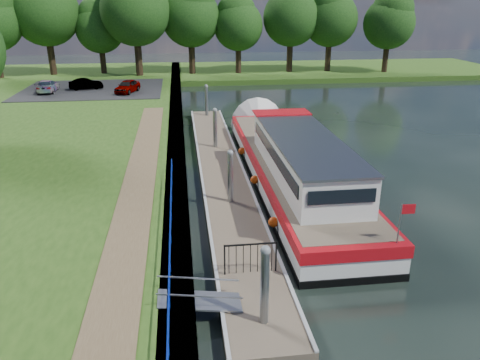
{
  "coord_description": "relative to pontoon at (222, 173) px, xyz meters",
  "views": [
    {
      "loc": [
        -2.17,
        -11.76,
        9.3
      ],
      "look_at": [
        0.47,
        8.65,
        1.4
      ],
      "focal_mm": 35.0,
      "sensor_mm": 36.0,
      "label": 1
    }
  ],
  "objects": [
    {
      "name": "carpark",
      "position": [
        -11.0,
        25.0,
        0.62
      ],
      "size": [
        14.0,
        12.0,
        0.06
      ],
      "primitive_type": "cube",
      "color": "black",
      "rests_on": "riverbank"
    },
    {
      "name": "far_bank",
      "position": [
        12.0,
        39.0,
        0.12
      ],
      "size": [
        60.0,
        18.0,
        0.6
      ],
      "primitive_type": "cube",
      "color": "#2A4D16",
      "rests_on": "ground"
    },
    {
      "name": "car_c",
      "position": [
        -15.11,
        23.77,
        1.25
      ],
      "size": [
        1.85,
        4.18,
        1.19
      ],
      "primitive_type": "imported",
      "rotation": [
        0.0,
        0.0,
        3.19
      ],
      "color": "#999999",
      "rests_on": "carpark"
    },
    {
      "name": "mooring_piles",
      "position": [
        0.0,
        0.0,
        1.1
      ],
      "size": [
        0.3,
        27.3,
        3.55
      ],
      "color": "gray",
      "rests_on": "ground"
    },
    {
      "name": "car_a",
      "position": [
        -7.23,
        22.4,
        1.27
      ],
      "size": [
        2.55,
        3.91,
        1.24
      ],
      "primitive_type": "imported",
      "rotation": [
        0.0,
        0.0,
        -0.33
      ],
      "color": "#999999",
      "rests_on": "carpark"
    },
    {
      "name": "footpath",
      "position": [
        -4.4,
        -5.0,
        0.62
      ],
      "size": [
        1.6,
        40.0,
        0.05
      ],
      "primitive_type": "cube",
      "color": "brown",
      "rests_on": "riverbank"
    },
    {
      "name": "pontoon",
      "position": [
        0.0,
        0.0,
        0.0
      ],
      "size": [
        2.5,
        30.0,
        0.56
      ],
      "color": "brown",
      "rests_on": "ground"
    },
    {
      "name": "bank_edge",
      "position": [
        -2.55,
        2.0,
        0.2
      ],
      "size": [
        1.1,
        90.0,
        0.78
      ],
      "primitive_type": "cube",
      "color": "#473D2D",
      "rests_on": "ground"
    },
    {
      "name": "blue_fence",
      "position": [
        -2.75,
        -10.0,
        1.13
      ],
      "size": [
        0.04,
        18.04,
        0.72
      ],
      "color": "#0C2DBF",
      "rests_on": "riverbank"
    },
    {
      "name": "car_b",
      "position": [
        -11.61,
        24.82,
        1.2
      ],
      "size": [
        3.51,
        1.9,
        1.1
      ],
      "primitive_type": "imported",
      "rotation": [
        0.0,
        0.0,
        1.8
      ],
      "color": "#999999",
      "rests_on": "carpark"
    },
    {
      "name": "gate_panel",
      "position": [
        -0.0,
        -10.8,
        0.97
      ],
      "size": [
        1.85,
        0.05,
        1.15
      ],
      "color": "black",
      "rests_on": "ground"
    },
    {
      "name": "gangway",
      "position": [
        -1.85,
        -12.5,
        0.44
      ],
      "size": [
        2.58,
        1.0,
        0.92
      ],
      "color": "#A5A8AD",
      "rests_on": "ground"
    },
    {
      "name": "ground",
      "position": [
        0.0,
        -13.0,
        -0.18
      ],
      "size": [
        160.0,
        160.0,
        0.0
      ],
      "primitive_type": "plane",
      "color": "black",
      "rests_on": "ground"
    },
    {
      "name": "barge",
      "position": [
        3.6,
        -1.06,
        0.9
      ],
      "size": [
        4.36,
        21.15,
        4.78
      ],
      "color": "black",
      "rests_on": "ground"
    },
    {
      "name": "horizon_trees",
      "position": [
        -1.61,
        35.68,
        7.76
      ],
      "size": [
        54.38,
        10.03,
        12.87
      ],
      "color": "#332316",
      "rests_on": "ground"
    }
  ]
}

